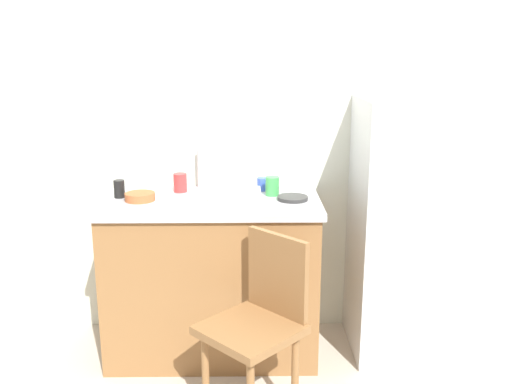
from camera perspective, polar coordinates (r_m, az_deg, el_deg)
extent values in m
cube|color=silver|center=(3.35, 3.28, 7.64)|extent=(4.80, 0.10, 2.66)
cube|color=olive|center=(3.24, -4.49, -8.95)|extent=(1.17, 0.60, 0.88)
cube|color=#B7B7BC|center=(3.08, -4.66, -1.04)|extent=(1.21, 0.64, 0.04)
cylinder|color=#B7B7BC|center=(3.30, -5.86, 2.44)|extent=(0.02, 0.02, 0.24)
cube|color=silver|center=(3.26, 14.77, -3.70)|extent=(0.53, 0.56, 1.47)
cylinder|color=olive|center=(2.77, -5.22, -18.42)|extent=(0.04, 0.04, 0.45)
cylinder|color=olive|center=(2.94, -0.60, -16.21)|extent=(0.04, 0.04, 0.45)
cylinder|color=olive|center=(2.77, 4.04, -18.38)|extent=(0.04, 0.04, 0.45)
cube|color=olive|center=(2.64, -0.60, -13.98)|extent=(0.57, 0.57, 0.04)
cube|color=olive|center=(2.66, 2.22, -8.45)|extent=(0.28, 0.28, 0.40)
cube|color=white|center=(3.05, -2.15, -0.29)|extent=(0.28, 0.20, 0.05)
cylinder|color=#B25B33|center=(3.09, -11.87, -0.47)|extent=(0.16, 0.16, 0.04)
cylinder|color=#2D2D2D|center=(3.05, 3.80, -0.63)|extent=(0.17, 0.17, 0.02)
cylinder|color=green|center=(3.13, 1.70, 0.61)|extent=(0.08, 0.08, 0.11)
cylinder|color=red|center=(3.23, -7.82, 0.95)|extent=(0.08, 0.08, 0.11)
cylinder|color=blue|center=(3.24, 0.68, 0.82)|extent=(0.07, 0.07, 0.08)
cylinder|color=black|center=(3.17, -13.91, 0.32)|extent=(0.06, 0.06, 0.10)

